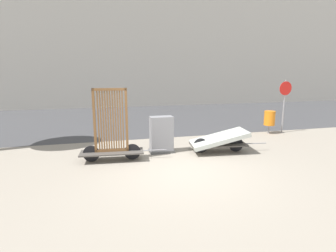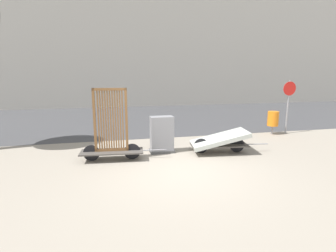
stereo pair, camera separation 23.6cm
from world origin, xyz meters
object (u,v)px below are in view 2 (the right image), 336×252
Objects in this scene: bike_cart_with_mattress at (219,140)px; utility_cabinet at (162,136)px; sign_post at (289,99)px; trash_bin at (273,119)px; bike_cart_with_bedframe at (112,136)px.

utility_cabinet is at bearing 174.03° from bike_cart_with_mattress.
sign_post reaches higher than bike_cart_with_mattress.
sign_post is at bearing -0.80° from trash_bin.
bike_cart_with_bedframe is 2.16× the size of utility_cabinet.
utility_cabinet is (-1.77, 0.45, 0.13)m from bike_cart_with_mattress.
bike_cart_with_bedframe is 1.13× the size of sign_post.
bike_cart_with_bedframe is 6.83m from trash_bin.
trash_bin is (6.55, 1.94, -0.07)m from bike_cart_with_bedframe.
bike_cart_with_mattress is 2.17× the size of utility_cabinet.
trash_bin is 1.03m from sign_post.
utility_cabinet is 0.52× the size of sign_post.
trash_bin is at bearing 179.20° from sign_post.
bike_cart_with_bedframe is at bearing -163.98° from utility_cabinet.
bike_cart_with_mattress is at bearing -14.19° from utility_cabinet.
bike_cart_with_mattress is 1.14× the size of sign_post.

